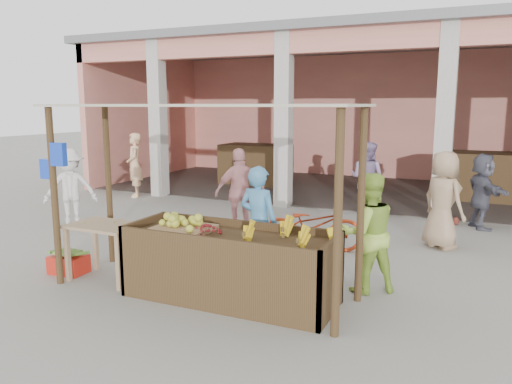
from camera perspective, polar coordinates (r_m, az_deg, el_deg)
The scene contains 21 objects.
ground at distance 6.56m, azimuth -6.90°, elevation -11.36°, with size 60.00×60.00×0.00m, color gray.
market_building at distance 14.49m, azimuth 11.97°, elevation 10.99°, with size 14.40×6.40×4.20m.
fruit_stall at distance 6.20m, azimuth -2.97°, elevation -8.67°, with size 2.60×0.95×0.80m, color #49351D.
stall_awning at distance 6.19m, azimuth -7.11°, elevation 6.17°, with size 4.09×1.35×2.39m.
banana_heap at distance 5.78m, azimuth 3.63°, elevation -4.84°, with size 1.14×0.62×0.21m, color yellow, non-canonical shape.
melon_tray at distance 6.36m, azimuth -8.35°, elevation -3.69°, with size 0.71×0.61×0.19m.
berry_heap at distance 6.19m, azimuth -5.68°, elevation -4.19°, with size 0.44×0.36×0.14m, color maroon.
side_table at distance 7.10m, azimuth -16.83°, elevation -4.60°, with size 0.98×0.66×0.78m.
papaya_pile at distance 7.05m, azimuth -16.93°, elevation -2.68°, with size 0.75×0.43×0.21m, color #42832B, non-canonical shape.
red_crate at distance 7.68m, azimuth -20.61°, elevation -7.73°, with size 0.49×0.36×0.26m, color red.
plantain_bundle at distance 7.63m, azimuth -20.69°, elevation -6.53°, with size 0.39×0.27×0.08m, color #609536, non-canonical shape.
produce_sacks at distance 10.68m, azimuth 20.95°, elevation -1.81°, with size 0.85×0.53×0.65m.
vendor_blue at distance 6.83m, azimuth 0.29°, elevation -3.08°, with size 0.63×0.46×1.67m, color #4E94C8.
vendor_green at distance 6.50m, azimuth 12.67°, elevation -4.23°, with size 0.78×0.45×1.62m, color #A1C745.
motorcycle at distance 8.23m, azimuth 6.47°, elevation -3.71°, with size 1.70×0.59×0.89m, color #AA3313.
shopper_a at distance 10.35m, azimuth -20.49°, elevation 0.74°, with size 1.07×0.54×1.67m, color silver.
shopper_b at distance 9.09m, azimuth -1.81°, elevation 0.32°, with size 1.01×0.54×1.72m, color #D18B8B.
shopper_c at distance 8.83m, azimuth 20.62°, elevation -0.31°, with size 0.87×0.57×1.81m, color tan.
shopper_d at distance 10.56m, azimuth 24.44°, elevation 0.30°, with size 1.43×0.59×1.55m, color #51515F.
shopper_e at distance 13.33m, azimuth -13.72°, elevation 3.15°, with size 0.65×0.49×1.74m, color #F4BA87.
shopper_f at distance 11.20m, azimuth 12.58°, elevation 1.96°, with size 0.85×0.49×1.74m, color #967DAA.
Camera 1 is at (3.20, -5.21, 2.37)m, focal length 35.00 mm.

